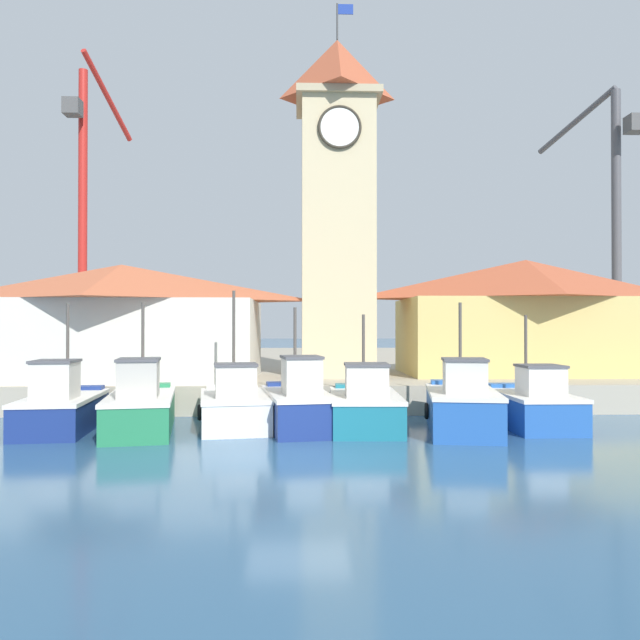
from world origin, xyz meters
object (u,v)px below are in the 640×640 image
fishing_boat_left_outer (141,407)px  warehouse_right (526,315)px  fishing_boat_far_left (62,407)px  port_crane_far (615,258)px  fishing_boat_left_inner (234,406)px  warehouse_left (121,320)px  fishing_boat_center (365,406)px  fishing_boat_right_inner (532,405)px  fishing_boat_mid_right (462,406)px  fishing_boat_mid_left (298,404)px  clock_tower (337,198)px  port_crane_near (84,246)px

fishing_boat_left_outer → warehouse_right: 17.91m
fishing_boat_far_left → port_crane_far: (26.46, 17.25, 6.64)m
fishing_boat_left_inner → port_crane_far: size_ratio=0.27×
warehouse_left → warehouse_right: size_ratio=1.00×
fishing_boat_center → fishing_boat_right_inner: fishing_boat_center is taller
fishing_boat_center → fishing_boat_mid_right: size_ratio=0.97×
fishing_boat_left_inner → warehouse_left: (-5.33, 6.13, 2.80)m
fishing_boat_mid_right → warehouse_left: size_ratio=0.41×
fishing_boat_mid_left → fishing_boat_right_inner: size_ratio=1.15×
fishing_boat_far_left → fishing_boat_center: (9.47, 0.07, -0.02)m
clock_tower → warehouse_left: bearing=-174.6°
fishing_boat_left_outer → fishing_boat_center: size_ratio=1.15×
fishing_boat_left_inner → fishing_boat_right_inner: 9.60m
fishing_boat_left_outer → fishing_boat_mid_left: bearing=3.8°
fishing_boat_left_outer → fishing_boat_right_inner: bearing=1.8°
fishing_boat_left_inner → port_crane_far: bearing=38.5°
fishing_boat_left_outer → port_crane_far: (23.97, 17.45, 6.62)m
fishing_boat_mid_left → warehouse_right: 13.78m
fishing_boat_center → port_crane_far: 25.06m
fishing_boat_left_outer → fishing_boat_left_inner: size_ratio=1.20×
fishing_boat_mid_left → fishing_boat_center: 2.12m
warehouse_left → port_crane_far: bearing=22.0°
port_crane_near → warehouse_right: bearing=-26.0°
warehouse_right → fishing_boat_far_left: bearing=-154.3°
fishing_boat_right_inner → fishing_boat_left_inner: bearing=178.8°
fishing_boat_far_left → port_crane_far: 32.28m
warehouse_right → port_crane_near: size_ratio=0.58×
fishing_boat_far_left → fishing_boat_left_outer: fishing_boat_left_outer is taller
fishing_boat_right_inner → port_crane_far: 21.65m
clock_tower → warehouse_right: (8.75, 1.18, -5.08)m
fishing_boat_left_inner → port_crane_near: 24.29m
fishing_boat_right_inner → warehouse_right: (2.90, 8.38, 3.05)m
warehouse_left → port_crane_far: (26.47, 10.71, 3.88)m
fishing_boat_left_outer → clock_tower: (6.56, 7.60, 8.07)m
fishing_boat_mid_right → port_crane_far: size_ratio=0.29×
warehouse_left → clock_tower: bearing=5.4°
fishing_boat_mid_left → fishing_boat_right_inner: fishing_boat_mid_left is taller
warehouse_left → fishing_boat_right_inner: bearing=-23.0°
clock_tower → fishing_boat_mid_left: bearing=-103.2°
fishing_boat_left_outer → port_crane_far: port_crane_far is taller
warehouse_left → port_crane_far: port_crane_far is taller
fishing_boat_left_inner → warehouse_right: (12.49, 8.17, 3.05)m
fishing_boat_center → clock_tower: size_ratio=0.29×
fishing_boat_right_inner → port_crane_far: (11.55, 17.05, 6.67)m
fishing_boat_left_outer → warehouse_left: size_ratio=0.46×
fishing_boat_mid_right → fishing_boat_center: bearing=165.9°
warehouse_right → port_crane_near: port_crane_near is taller
fishing_boat_left_inner → warehouse_left: bearing=131.0°
port_crane_far → fishing_boat_right_inner: bearing=-124.1°
fishing_boat_mid_left → fishing_boat_center: fishing_boat_mid_left is taller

